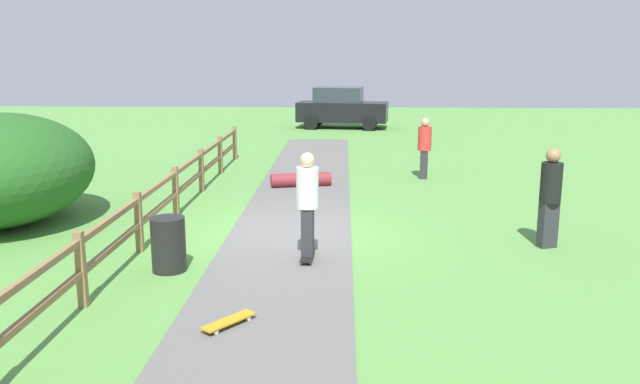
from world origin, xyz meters
name	(u,v)px	position (x,y,z in m)	size (l,w,h in m)	color
ground_plane	(290,233)	(0.00, 0.00, 0.00)	(60.00, 60.00, 0.00)	#568E42
asphalt_path	(290,233)	(0.00, 0.00, 0.01)	(2.40, 28.00, 0.02)	#605E5B
wooden_fence	(159,200)	(-2.60, 0.00, 0.67)	(0.12, 18.12, 1.10)	olive
trash_bin	(168,244)	(-1.80, -2.29, 0.45)	(0.56, 0.56, 0.90)	black
skater_riding	(307,200)	(0.44, -1.66, 1.06)	(0.39, 0.81, 1.86)	black
skater_fallen	(301,180)	(-0.07, 4.43, 0.20)	(1.64, 1.38, 0.36)	maroon
skateboard_loose	(229,321)	(-0.44, -4.47, 0.09)	(0.65, 0.75, 0.08)	#BF8C19
bystander_black	(550,193)	(4.79, -0.73, 1.02)	(0.49, 0.49, 1.83)	#2D2D33
bystander_red	(424,145)	(3.32, 5.85, 0.95)	(0.44, 0.44, 1.72)	#2D2D33
parked_car_black	(341,108)	(0.93, 18.25, 0.96)	(4.39, 2.42, 1.92)	black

